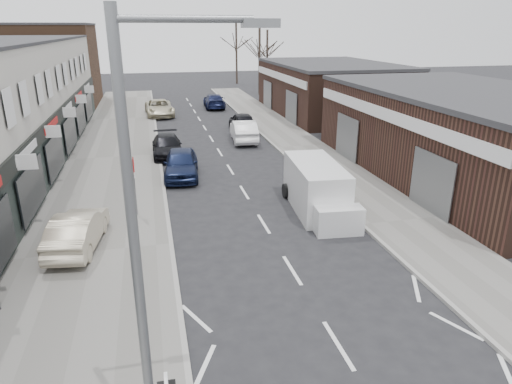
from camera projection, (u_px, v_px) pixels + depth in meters
pavement_left at (114, 158)px, 28.75m from camera, size 5.50×64.00×0.12m
pavement_right at (302, 146)px, 31.43m from camera, size 3.50×64.00×0.12m
brick_block_far at (55, 66)px, 47.01m from camera, size 8.00×10.00×8.00m
right_unit_near at (468, 136)px, 24.81m from camera, size 10.00×18.00×4.50m
right_unit_far at (330, 89)px, 43.11m from camera, size 10.00×16.00×4.50m
tree_far_a at (259, 95)px, 55.94m from camera, size 3.60×3.60×8.00m
tree_far_b at (267, 88)px, 61.97m from camera, size 3.60×3.60×7.50m
tree_far_c at (237, 84)px, 66.82m from camera, size 3.60×3.60×8.50m
street_lamp at (148, 255)px, 6.80m from camera, size 2.23×0.22×8.00m
warning_sign at (134, 169)px, 19.21m from camera, size 0.12×0.80×2.70m
white_van at (317, 189)px, 20.32m from camera, size 2.33×5.66×2.15m
sedan_on_pavement at (77, 230)px, 16.73m from camera, size 1.97×4.29×1.36m
parked_car_left_a at (181, 163)px, 25.03m from camera, size 2.24×4.65×1.53m
parked_car_left_b at (167, 146)px, 29.11m from camera, size 1.86×4.54×1.32m
parked_car_left_c at (159, 108)px, 42.32m from camera, size 2.70×5.42×1.47m
parked_car_right_a at (244, 131)px, 32.90m from camera, size 2.02×4.78×1.54m
parked_car_right_b at (242, 122)px, 36.20m from camera, size 1.93×4.44×1.49m
parked_car_right_c at (214, 101)px, 46.56m from camera, size 2.20×4.94×1.41m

